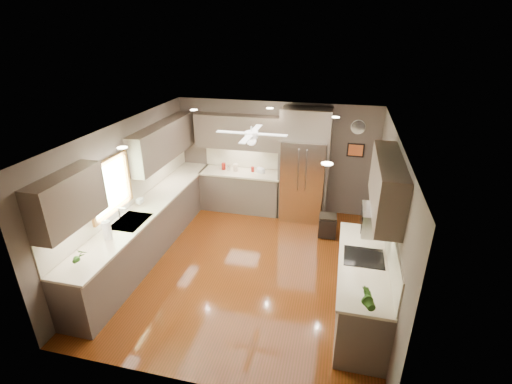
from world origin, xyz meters
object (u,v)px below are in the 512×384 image
at_px(potted_plant_right, 368,299).
at_px(canister_a, 224,166).
at_px(bowl, 261,172).
at_px(paper_towel, 107,230).
at_px(canister_c, 236,168).
at_px(stool, 327,226).
at_px(microwave, 377,220).
at_px(soap_bottle, 141,200).
at_px(refrigerator, 304,167).
at_px(potted_plant_left, 78,256).
at_px(canister_b, 229,168).
at_px(canister_d, 253,169).

bearing_deg(potted_plant_right, canister_a, 127.22).
bearing_deg(bowl, paper_towel, -117.19).
distance_m(canister_c, potted_plant_right, 4.85).
bearing_deg(canister_c, bowl, 2.68).
height_order(potted_plant_right, stool, potted_plant_right).
relative_size(canister_a, microwave, 0.28).
xyz_separation_m(soap_bottle, microwave, (4.10, -0.67, 0.44)).
bearing_deg(microwave, canister_c, 136.41).
bearing_deg(stool, potted_plant_right, -79.52).
xyz_separation_m(refrigerator, stool, (0.62, -0.76, -0.95)).
height_order(soap_bottle, potted_plant_right, potted_plant_right).
bearing_deg(canister_a, potted_plant_left, -101.03).
relative_size(potted_plant_left, refrigerator, 0.12).
relative_size(microwave, paper_towel, 1.64).
relative_size(canister_a, refrigerator, 0.06).
bearing_deg(refrigerator, microwave, -63.91).
bearing_deg(potted_plant_left, canister_a, 78.97).
bearing_deg(paper_towel, soap_bottle, 94.89).
xyz_separation_m(canister_b, stool, (2.34, -0.80, -0.77)).
xyz_separation_m(canister_b, soap_bottle, (-1.05, -2.08, 0.03)).
xyz_separation_m(soap_bottle, refrigerator, (2.77, 2.04, 0.15)).
bearing_deg(bowl, canister_a, 178.46).
bearing_deg(canister_a, stool, -18.89).
xyz_separation_m(microwave, paper_towel, (-4.00, -0.53, -0.40)).
bearing_deg(soap_bottle, potted_plant_left, -86.16).
height_order(potted_plant_left, potted_plant_right, potted_plant_right).
bearing_deg(canister_a, canister_d, 1.05).
relative_size(canister_c, stool, 0.37).
bearing_deg(paper_towel, canister_a, 76.24).
xyz_separation_m(potted_plant_left, stool, (3.27, 3.19, -0.85)).
bearing_deg(stool, potted_plant_left, -135.65).
height_order(potted_plant_right, microwave, microwave).
relative_size(canister_a, canister_c, 0.91).
bearing_deg(potted_plant_right, soap_bottle, 154.36).
height_order(bowl, microwave, microwave).
bearing_deg(canister_c, canister_d, 9.33).
bearing_deg(canister_b, refrigerator, -1.35).
xyz_separation_m(canister_a, refrigerator, (1.86, -0.08, 0.17)).
relative_size(canister_b, soap_bottle, 0.67).
distance_m(potted_plant_left, potted_plant_right, 3.86).
xyz_separation_m(canister_b, refrigerator, (1.72, -0.04, 0.18)).
distance_m(canister_a, stool, 2.73).
bearing_deg(bowl, refrigerator, -3.57).
bearing_deg(refrigerator, soap_bottle, -143.62).
height_order(canister_b, refrigerator, refrigerator).
bearing_deg(soap_bottle, bowl, 49.47).
relative_size(canister_d, stool, 0.25).
bearing_deg(canister_a, microwave, -41.27).
bearing_deg(bowl, potted_plant_right, -61.43).
xyz_separation_m(bowl, refrigerator, (0.97, -0.06, 0.22)).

